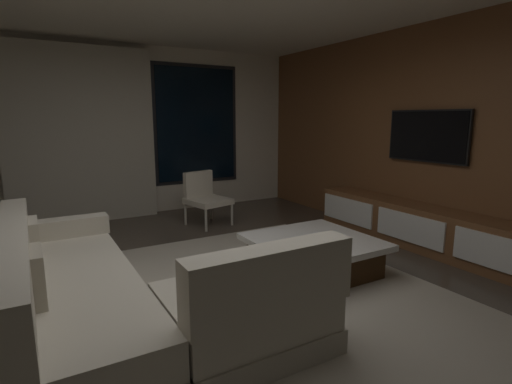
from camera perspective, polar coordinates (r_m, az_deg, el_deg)
The scene contains 10 objects.
floor at distance 3.50m, azimuth -5.73°, elevation -15.94°, with size 9.20×9.20×0.00m, color #473D33.
back_wall_with_window at distance 6.59m, azimuth -19.85°, elevation 8.13°, with size 6.60×0.30×2.70m.
media_wall at distance 5.20m, azimuth 26.51°, elevation 7.20°, with size 0.12×7.80×2.70m.
area_rug at distance 3.56m, azimuth 0.27°, elevation -15.28°, with size 3.20×3.80×0.01m, color #ADA391.
sectional_couch at distance 3.09m, azimuth -19.78°, elevation -14.39°, with size 1.98×2.50×0.82m.
coffee_table at distance 4.11m, azimuth 8.30°, elevation -9.03°, with size 1.16×1.16×0.36m.
book_stack_on_coffee_table at distance 4.05m, azimuth 10.35°, elevation -6.40°, with size 0.29×0.18×0.05m.
accent_chair_near_window at distance 5.88m, azimuth -7.45°, elevation -0.50°, with size 0.66×0.67×0.78m.
media_console at distance 5.16m, azimuth 23.24°, elevation -4.95°, with size 0.46×3.10×0.52m.
mounted_tv at distance 5.26m, azimuth 23.57°, elevation 7.45°, with size 0.05×1.09×0.63m.
Camera 1 is at (-1.28, -2.86, 1.57)m, focal length 27.58 mm.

